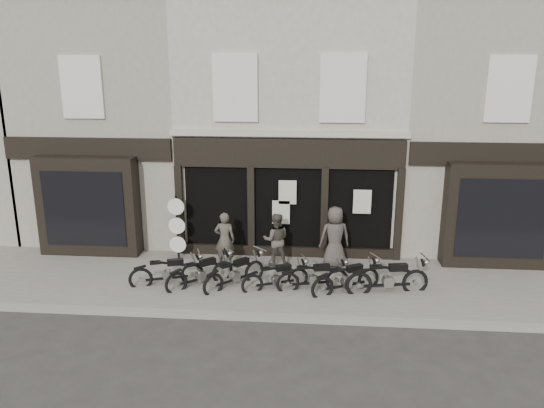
# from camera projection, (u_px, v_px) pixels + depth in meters

# --- Properties ---
(ground_plane) EXTENTS (90.00, 90.00, 0.00)m
(ground_plane) POSITION_uv_depth(u_px,v_px,m) (281.00, 298.00, 14.30)
(ground_plane) COLOR #2D2B28
(ground_plane) RESTS_ON ground
(pavement) EXTENTS (30.00, 4.20, 0.12)m
(pavement) POSITION_uv_depth(u_px,v_px,m) (283.00, 283.00, 15.15)
(pavement) COLOR #6A645D
(pavement) RESTS_ON ground_plane
(kerb) EXTENTS (30.00, 0.25, 0.13)m
(kerb) POSITION_uv_depth(u_px,v_px,m) (278.00, 318.00, 13.08)
(kerb) COLOR gray
(kerb) RESTS_ON ground_plane
(central_building) EXTENTS (7.30, 6.22, 8.34)m
(central_building) POSITION_uv_depth(u_px,v_px,m) (293.00, 121.00, 18.93)
(central_building) COLOR #B9B19F
(central_building) RESTS_ON ground
(neighbour_left) EXTENTS (5.60, 6.73, 8.34)m
(neighbour_left) POSITION_uv_depth(u_px,v_px,m) (120.00, 121.00, 19.40)
(neighbour_left) COLOR gray
(neighbour_left) RESTS_ON ground
(neighbour_right) EXTENTS (5.60, 6.73, 8.34)m
(neighbour_right) POSITION_uv_depth(u_px,v_px,m) (475.00, 124.00, 18.38)
(neighbour_right) COLOR gray
(neighbour_right) RESTS_ON ground
(motorcycle_0) EXTENTS (2.01, 0.96, 1.00)m
(motorcycle_0) POSITION_uv_depth(u_px,v_px,m) (168.00, 274.00, 14.87)
(motorcycle_0) COLOR black
(motorcycle_0) RESTS_ON ground
(motorcycle_1) EXTENTS (1.77, 1.52, 1.01)m
(motorcycle_1) POSITION_uv_depth(u_px,v_px,m) (201.00, 275.00, 14.80)
(motorcycle_1) COLOR black
(motorcycle_1) RESTS_ON ground
(motorcycle_2) EXTENTS (1.63, 1.68, 1.01)m
(motorcycle_2) POSITION_uv_depth(u_px,v_px,m) (235.00, 276.00, 14.77)
(motorcycle_2) COLOR black
(motorcycle_2) RESTS_ON ground
(motorcycle_3) EXTENTS (1.83, 1.04, 0.94)m
(motorcycle_3) POSITION_uv_depth(u_px,v_px,m) (276.00, 279.00, 14.59)
(motorcycle_3) COLOR black
(motorcycle_3) RESTS_ON ground
(motorcycle_4) EXTENTS (2.00, 0.81, 0.98)m
(motorcycle_4) POSITION_uv_depth(u_px,v_px,m) (314.00, 279.00, 14.56)
(motorcycle_4) COLOR black
(motorcycle_4) RESTS_ON ground
(motorcycle_5) EXTENTS (1.94, 1.27, 1.02)m
(motorcycle_5) POSITION_uv_depth(u_px,v_px,m) (347.00, 281.00, 14.38)
(motorcycle_5) COLOR black
(motorcycle_5) RESTS_ON ground
(motorcycle_6) EXTENTS (2.29, 0.79, 1.10)m
(motorcycle_6) POSITION_uv_depth(u_px,v_px,m) (388.00, 281.00, 14.33)
(motorcycle_6) COLOR black
(motorcycle_6) RESTS_ON ground
(man_left) EXTENTS (0.64, 0.44, 1.69)m
(man_left) POSITION_uv_depth(u_px,v_px,m) (225.00, 239.00, 16.02)
(man_left) COLOR #454138
(man_left) RESTS_ON pavement
(man_centre) EXTENTS (0.86, 0.70, 1.64)m
(man_centre) POSITION_uv_depth(u_px,v_px,m) (276.00, 240.00, 16.06)
(man_centre) COLOR #47423A
(man_centre) RESTS_ON pavement
(man_right) EXTENTS (1.03, 0.79, 1.89)m
(man_right) POSITION_uv_depth(u_px,v_px,m) (335.00, 237.00, 15.94)
(man_right) COLOR #423B37
(man_right) RESTS_ON pavement
(advert_sign_post) EXTENTS (0.53, 0.34, 2.18)m
(advert_sign_post) POSITION_uv_depth(u_px,v_px,m) (177.00, 231.00, 16.52)
(advert_sign_post) COLOR black
(advert_sign_post) RESTS_ON ground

